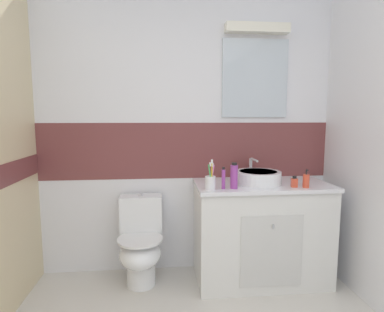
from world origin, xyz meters
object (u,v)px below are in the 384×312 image
at_px(toothbrush_cup, 210,182).
at_px(perfume_flask_small, 294,182).
at_px(soap_dispenser, 306,181).
at_px(toothpaste_tube_upright, 223,179).
at_px(shampoo_bottle_tall, 234,176).
at_px(sink_basin, 258,177).
at_px(toilet, 141,244).

distance_m(toothbrush_cup, perfume_flask_small, 0.67).
bearing_deg(soap_dispenser, toothpaste_tube_upright, 178.35).
bearing_deg(toothpaste_tube_upright, soap_dispenser, -1.65).
bearing_deg(perfume_flask_small, shampoo_bottle_tall, 178.99).
height_order(soap_dispenser, shampoo_bottle_tall, shampoo_bottle_tall).
height_order(soap_dispenser, toothpaste_tube_upright, toothpaste_tube_upright).
relative_size(toothbrush_cup, shampoo_bottle_tall, 1.15).
bearing_deg(sink_basin, perfume_flask_small, -36.12).
height_order(perfume_flask_small, toothpaste_tube_upright, toothpaste_tube_upright).
bearing_deg(shampoo_bottle_tall, toothpaste_tube_upright, -174.42).
relative_size(toothbrush_cup, soap_dispenser, 1.60).
bearing_deg(toilet, sink_basin, -2.39).
relative_size(soap_dispenser, toothpaste_tube_upright, 0.85).
height_order(sink_basin, toothpaste_tube_upright, sink_basin).
bearing_deg(toothbrush_cup, soap_dispenser, -0.39).
xyz_separation_m(toothbrush_cup, perfume_flask_small, (0.67, 0.01, -0.02)).
distance_m(sink_basin, perfume_flask_small, 0.30).
bearing_deg(sink_basin, toothbrush_cup, -156.40).
xyz_separation_m(shampoo_bottle_tall, toothpaste_tube_upright, (-0.09, -0.01, -0.02)).
distance_m(toilet, toothpaste_tube_upright, 0.90).
distance_m(sink_basin, toothpaste_tube_upright, 0.37).
bearing_deg(toothbrush_cup, toothpaste_tube_upright, 7.63).
xyz_separation_m(soap_dispenser, shampoo_bottle_tall, (-0.57, 0.03, 0.04)).
relative_size(toilet, toothbrush_cup, 3.17).
bearing_deg(shampoo_bottle_tall, sink_basin, 34.34).
height_order(sink_basin, toilet, sink_basin).
bearing_deg(toothbrush_cup, shampoo_bottle_tall, 6.71).
xyz_separation_m(sink_basin, perfume_flask_small, (0.24, -0.18, -0.01)).
xyz_separation_m(sink_basin, soap_dispenser, (0.33, -0.19, -0.00)).
bearing_deg(perfume_flask_small, toothpaste_tube_upright, 179.98).
height_order(sink_basin, toothbrush_cup, toothbrush_cup).
bearing_deg(toilet, toothpaste_tube_upright, -18.29).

